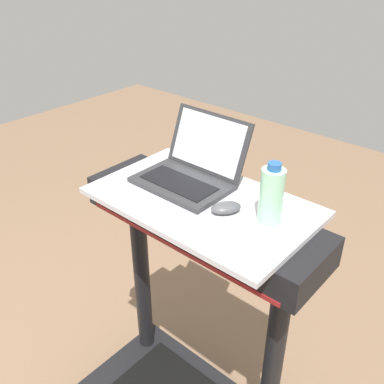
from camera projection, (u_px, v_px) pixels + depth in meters
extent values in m
cylinder|color=black|center=(142.00, 277.00, 1.93)|extent=(0.07, 0.07, 0.82)
cylinder|color=black|center=(273.00, 362.00, 1.55)|extent=(0.07, 0.07, 0.82)
cube|color=black|center=(202.00, 218.00, 1.51)|extent=(0.90, 0.28, 0.11)
cube|color=#0C3F19|center=(173.00, 236.00, 1.41)|extent=(0.24, 0.01, 0.06)
cube|color=maroon|center=(174.00, 247.00, 1.44)|extent=(0.81, 0.00, 0.02)
cube|color=silver|center=(202.00, 202.00, 1.47)|extent=(0.75, 0.45, 0.02)
cube|color=#2D2D30|center=(182.00, 183.00, 1.54)|extent=(0.33, 0.22, 0.02)
cube|color=black|center=(178.00, 183.00, 1.53)|extent=(0.27, 0.12, 0.00)
cube|color=#2D2D30|center=(208.00, 142.00, 1.58)|extent=(0.33, 0.09, 0.21)
cube|color=white|center=(208.00, 142.00, 1.58)|extent=(0.29, 0.07, 0.18)
ellipsoid|color=#4C4C51|center=(226.00, 208.00, 1.39)|extent=(0.10, 0.12, 0.03)
cylinder|color=#9EDBB2|center=(271.00, 196.00, 1.31)|extent=(0.07, 0.07, 0.18)
cylinder|color=#2659A5|center=(275.00, 166.00, 1.26)|extent=(0.04, 0.04, 0.02)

